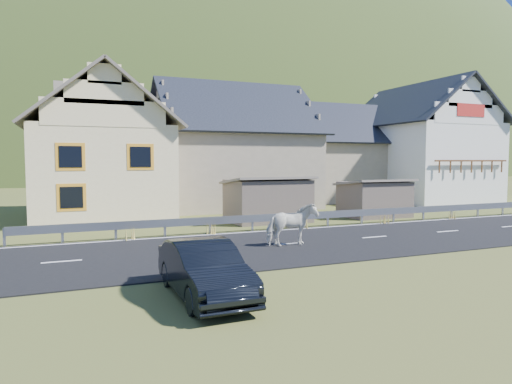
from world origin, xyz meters
name	(u,v)px	position (x,y,z in m)	size (l,w,h in m)	color
ground	(374,238)	(0.00, 0.00, 0.00)	(160.00, 160.00, 0.00)	#424E1E
road	(374,238)	(0.00, 0.00, 0.02)	(60.00, 7.00, 0.04)	black
lane_markings	(374,237)	(0.00, 0.00, 0.04)	(60.00, 6.60, 0.01)	silver
guardrail	(328,215)	(0.00, 3.68, 0.56)	(28.10, 0.09, 0.75)	#93969B
shed_left	(267,201)	(-2.00, 6.50, 1.10)	(4.30, 3.30, 2.40)	#706054
shed_right	(374,199)	(4.50, 6.00, 1.00)	(3.80, 2.90, 2.20)	#706054
house_cream	(100,141)	(-10.00, 12.00, 4.36)	(7.80, 9.80, 8.30)	#F7E6AF
house_stone_a	(231,140)	(-1.00, 15.00, 4.63)	(10.80, 9.80, 8.90)	gray
house_stone_b	(337,148)	(9.00, 17.00, 4.24)	(9.80, 8.80, 8.10)	gray
house_white	(420,138)	(15.00, 14.00, 5.06)	(8.80, 10.80, 9.70)	silver
mountain	(112,217)	(5.00, 180.00, -20.00)	(440.00, 280.00, 260.00)	#2C3A14
horse	(292,225)	(-4.07, -0.39, 0.84)	(1.89, 0.86, 1.60)	silver
car	(204,269)	(-8.83, -5.21, 0.66)	(1.40, 4.01, 1.32)	black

